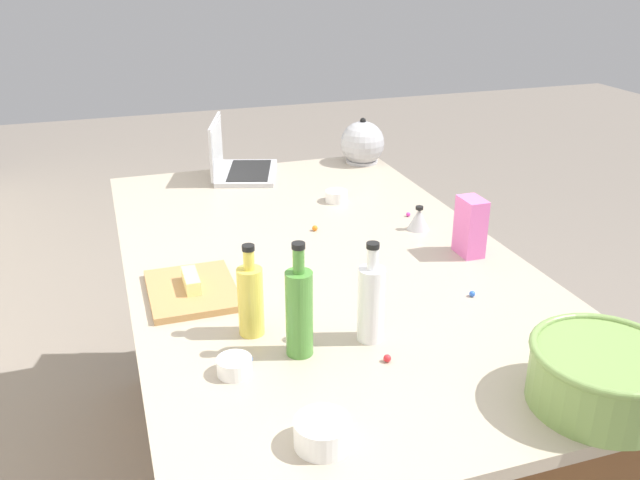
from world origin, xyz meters
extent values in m
cube|color=brown|center=(0.00, 0.00, 0.43)|extent=(1.79, 1.03, 0.87)
cube|color=tan|center=(0.00, 0.00, 0.89)|extent=(1.85, 1.09, 0.03)
cube|color=#B7B7BC|center=(0.80, 0.03, 0.91)|extent=(0.36, 0.30, 0.02)
cube|color=black|center=(0.80, 0.02, 0.92)|extent=(0.31, 0.23, 0.00)
cube|color=#B7B7BC|center=(0.84, 0.14, 1.02)|extent=(0.29, 0.10, 0.20)
cube|color=silver|center=(0.83, 0.14, 1.02)|extent=(0.26, 0.08, 0.18)
cylinder|color=#72934C|center=(-0.82, -0.30, 0.96)|extent=(0.28, 0.28, 0.12)
cylinder|color=black|center=(-0.82, -0.30, 0.96)|extent=(0.23, 0.23, 0.10)
torus|color=#72934C|center=(-0.82, -0.30, 1.02)|extent=(0.29, 0.29, 0.02)
cylinder|color=white|center=(-0.46, 0.03, 0.99)|extent=(0.06, 0.06, 0.18)
cylinder|color=white|center=(-0.46, 0.03, 1.10)|extent=(0.03, 0.03, 0.05)
cylinder|color=black|center=(-0.46, 0.03, 1.13)|extent=(0.03, 0.03, 0.01)
cylinder|color=#4C8C38|center=(-0.47, 0.20, 1.00)|extent=(0.06, 0.06, 0.20)
cylinder|color=#4C8C38|center=(-0.47, 0.20, 1.12)|extent=(0.03, 0.03, 0.06)
cylinder|color=black|center=(-0.47, 0.20, 1.16)|extent=(0.03, 0.03, 0.01)
cylinder|color=#DBC64C|center=(-0.35, 0.28, 0.98)|extent=(0.06, 0.06, 0.16)
cylinder|color=#DBC64C|center=(-0.35, 0.28, 1.09)|extent=(0.02, 0.02, 0.05)
cylinder|color=black|center=(-0.35, 0.28, 1.12)|extent=(0.03, 0.03, 0.01)
cylinder|color=#ADADB2|center=(0.82, -0.46, 0.91)|extent=(0.13, 0.13, 0.01)
sphere|color=#ADADB2|center=(0.82, -0.46, 0.98)|extent=(0.18, 0.18, 0.18)
cone|color=#ADADB2|center=(0.91, -0.46, 1.00)|extent=(0.08, 0.03, 0.07)
sphere|color=black|center=(0.82, -0.46, 1.07)|extent=(0.02, 0.02, 0.02)
cube|color=#AD7F4C|center=(-0.11, 0.38, 0.91)|extent=(0.28, 0.22, 0.02)
cube|color=#F4E58C|center=(-0.11, 0.38, 0.94)|extent=(0.11, 0.04, 0.04)
cylinder|color=white|center=(-0.77, 0.25, 0.93)|extent=(0.10, 0.10, 0.05)
cylinder|color=white|center=(-0.50, 0.35, 0.92)|extent=(0.07, 0.07, 0.04)
cylinder|color=white|center=(0.41, -0.20, 0.92)|extent=(0.08, 0.08, 0.04)
cone|color=#B2B2B7|center=(0.09, -0.36, 0.94)|extent=(0.07, 0.07, 0.07)
cylinder|color=black|center=(0.09, -0.36, 0.97)|extent=(0.02, 0.02, 0.01)
cube|color=pink|center=(-0.12, -0.41, 0.99)|extent=(0.09, 0.06, 0.17)
sphere|color=red|center=(-0.56, 0.03, 0.91)|extent=(0.02, 0.02, 0.02)
sphere|color=#CC3399|center=(0.20, -0.37, 0.91)|extent=(0.01, 0.01, 0.01)
sphere|color=blue|center=(-0.36, -0.29, 0.91)|extent=(0.02, 0.02, 0.02)
sphere|color=orange|center=(0.18, -0.04, 0.91)|extent=(0.02, 0.02, 0.02)
sphere|color=blue|center=(-0.47, 0.32, 0.91)|extent=(0.02, 0.02, 0.02)
camera|label=1|loc=(-1.69, 0.56, 1.72)|focal=38.08mm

